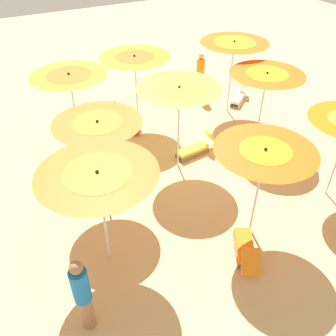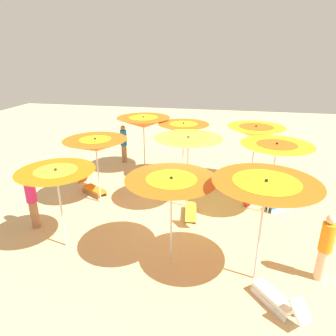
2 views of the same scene
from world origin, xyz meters
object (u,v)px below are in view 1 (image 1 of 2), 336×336
lounger_1 (123,115)px  beach_umbrella_3 (266,80)px  lounger_0 (239,96)px  beach_umbrella_0 (234,48)px  beachgoer_2 (200,74)px  beachgoer_1 (83,295)px  lounger_2 (195,148)px  beach_umbrella_2 (70,82)px  beach_umbrella_5 (98,129)px  beach_umbrella_4 (179,94)px  lounger_4 (246,249)px  lounger_3 (97,149)px  beach_umbrella_1 (135,62)px  beach_umbrella_7 (264,158)px  beach_ball (136,131)px  beach_umbrella_8 (99,182)px

lounger_1 → beach_umbrella_3: bearing=8.7°
lounger_0 → beach_umbrella_3: bearing=27.2°
beach_umbrella_0 → beachgoer_2: 2.02m
beach_umbrella_3 → beachgoer_2: 3.64m
beachgoer_1 → beach_umbrella_0: bearing=127.7°
lounger_0 → lounger_2: (-3.18, -2.16, 0.01)m
beach_umbrella_2 → beach_umbrella_5: bearing=-92.5°
beach_umbrella_4 → beachgoer_2: bearing=50.6°
beach_umbrella_0 → beachgoer_2: beach_umbrella_0 is taller
lounger_1 → beachgoer_2: beachgoer_2 is taller
beach_umbrella_0 → lounger_4: beach_umbrella_0 is taller
lounger_2 → beach_umbrella_5: bearing=7.1°
lounger_4 → lounger_3: bearing=47.9°
lounger_2 → beachgoer_2: beachgoer_2 is taller
lounger_4 → beach_umbrella_4: bearing=25.8°
beach_umbrella_3 → beach_umbrella_5: 5.12m
beach_umbrella_1 → beach_umbrella_3: 3.90m
beach_umbrella_0 → beach_umbrella_1: bearing=168.8°
lounger_0 → lounger_1: (-4.34, 0.68, 0.00)m
beach_umbrella_1 → beachgoer_1: bearing=-121.0°
lounger_4 → beachgoer_1: beachgoer_1 is taller
beach_umbrella_2 → lounger_0: bearing=1.9°
beach_umbrella_0 → lounger_4: 6.79m
beach_umbrella_4 → beach_umbrella_7: 2.98m
beach_ball → beach_umbrella_0: bearing=0.2°
beach_umbrella_1 → beach_umbrella_5: (-2.22, -3.12, -0.03)m
beach_umbrella_0 → beach_umbrella_2: (-5.28, 0.18, -0.13)m
beachgoer_1 → lounger_2: bearing=128.8°
beach_umbrella_8 → lounger_4: 3.45m
beach_umbrella_1 → lounger_3: bearing=-148.1°
beach_umbrella_2 → lounger_0: 6.36m
lounger_1 → beach_umbrella_5: bearing=-65.4°
beach_umbrella_0 → beach_ball: (-3.52, -0.01, -2.10)m
beach_umbrella_5 → beach_umbrella_8: 1.85m
beach_umbrella_2 → beach_umbrella_3: size_ratio=1.06×
lounger_0 → lounger_1: 4.39m
beach_umbrella_2 → beach_umbrella_4: size_ratio=0.98×
beach_umbrella_4 → lounger_4: beach_umbrella_4 is taller
beachgoer_1 → beachgoer_2: beachgoer_1 is taller
beach_umbrella_0 → lounger_4: size_ratio=1.89×
beach_umbrella_8 → lounger_4: size_ratio=1.82×
beach_umbrella_5 → beachgoer_2: beach_umbrella_5 is taller
beach_umbrella_4 → lounger_3: (-1.86, 1.51, -2.02)m
lounger_4 → beachgoer_2: size_ratio=0.79×
beach_umbrella_1 → beach_umbrella_5: 3.83m
beach_umbrella_1 → beachgoer_1: (-3.65, -6.09, -1.21)m
beach_umbrella_4 → lounger_4: 4.05m
beach_umbrella_7 → lounger_1: (-0.72, 6.02, -1.84)m
beachgoer_2 → lounger_0: bearing=-58.5°
beach_umbrella_2 → lounger_0: (6.06, 0.20, -1.92)m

